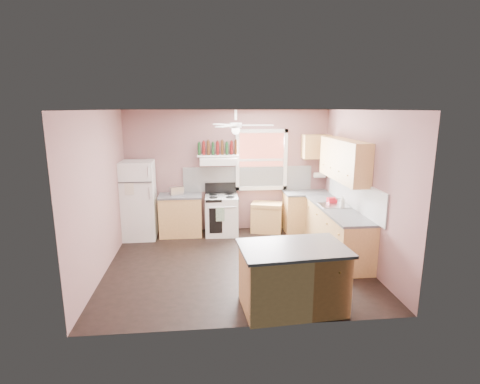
{
  "coord_description": "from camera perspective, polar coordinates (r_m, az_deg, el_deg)",
  "views": [
    {
      "loc": [
        -0.56,
        -6.25,
        2.73
      ],
      "look_at": [
        0.1,
        0.3,
        1.25
      ],
      "focal_mm": 28.0,
      "sensor_mm": 36.0,
      "label": 1
    }
  ],
  "objects": [
    {
      "name": "window_view",
      "position": [
        8.41,
        3.28,
        4.92
      ],
      "size": [
        1.0,
        0.02,
        1.2
      ],
      "primitive_type": "cube",
      "color": "brown",
      "rests_on": "wall_back"
    },
    {
      "name": "soap_bottle",
      "position": [
        7.22,
        15.35,
        -1.5
      ],
      "size": [
        0.13,
        0.13,
        0.24
      ],
      "primitive_type": "imported",
      "rotation": [
        0.0,
        0.0,
        3.85
      ],
      "color": "silver",
      "rests_on": "counter_right"
    },
    {
      "name": "base_cabinet_corner",
      "position": [
        8.59,
        10.08,
        -3.06
      ],
      "size": [
        1.0,
        0.6,
        0.86
      ],
      "primitive_type": "cube",
      "color": "#B6884B",
      "rests_on": "floor"
    },
    {
      "name": "wall_right",
      "position": [
        7.0,
        18.26,
        0.65
      ],
      "size": [
        0.05,
        4.0,
        2.7
      ],
      "primitive_type": "cube",
      "color": "#835B59",
      "rests_on": "ground"
    },
    {
      "name": "island_top",
      "position": [
        5.16,
        8.12,
        -8.46
      ],
      "size": [
        1.5,
        1.04,
        0.04
      ],
      "primitive_type": "cube",
      "rotation": [
        0.0,
        0.0,
        0.08
      ],
      "color": "#505053",
      "rests_on": "island"
    },
    {
      "name": "range_hood",
      "position": [
        8.09,
        -3.36,
        4.75
      ],
      "size": [
        0.78,
        0.5,
        0.14
      ],
      "primitive_type": "cube",
      "color": "white",
      "rests_on": "wall_back"
    },
    {
      "name": "window_frame",
      "position": [
        8.39,
        3.3,
        4.9
      ],
      "size": [
        1.16,
        0.07,
        1.36
      ],
      "primitive_type": "cube",
      "color": "white",
      "rests_on": "wall_back"
    },
    {
      "name": "toaster",
      "position": [
        8.16,
        -9.62,
        0.17
      ],
      "size": [
        0.32,
        0.24,
        0.18
      ],
      "primitive_type": "cube",
      "rotation": [
        0.0,
        0.0,
        0.34
      ],
      "color": "silver",
      "rests_on": "counter_left"
    },
    {
      "name": "cart",
      "position": [
        8.44,
        4.08,
        -3.86
      ],
      "size": [
        0.76,
        0.61,
        0.67
      ],
      "primitive_type": "cube",
      "rotation": [
        0.0,
        0.0,
        -0.27
      ],
      "color": "#B6884B",
      "rests_on": "floor"
    },
    {
      "name": "bottle_shelf",
      "position": [
        8.19,
        -3.41,
        5.56
      ],
      "size": [
        0.9,
        0.26,
        0.03
      ],
      "primitive_type": "cube",
      "color": "white",
      "rests_on": "range_hood"
    },
    {
      "name": "stove",
      "position": [
        8.25,
        -2.8,
        -3.55
      ],
      "size": [
        0.73,
        0.67,
        0.86
      ],
      "primitive_type": "cube",
      "rotation": [
        0.0,
        0.0,
        -0.04
      ],
      "color": "white",
      "rests_on": "floor"
    },
    {
      "name": "backsplash_back",
      "position": [
        8.44,
        1.22,
        2.04
      ],
      "size": [
        2.9,
        0.03,
        0.55
      ],
      "primitive_type": "cube",
      "color": "white",
      "rests_on": "wall_back"
    },
    {
      "name": "counter_right",
      "position": [
        7.25,
        14.64,
        -2.54
      ],
      "size": [
        0.62,
        2.22,
        0.04
      ],
      "primitive_type": "cube",
      "color": "#505053",
      "rests_on": "base_cabinet_right"
    },
    {
      "name": "wine_bottles",
      "position": [
        8.17,
        -3.39,
        6.67
      ],
      "size": [
        0.86,
        0.06,
        0.31
      ],
      "color": "#143819",
      "rests_on": "bottle_shelf"
    },
    {
      "name": "refrigerator",
      "position": [
        8.2,
        -15.25,
        -1.2
      ],
      "size": [
        0.71,
        0.69,
        1.66
      ],
      "primitive_type": "cube",
      "rotation": [
        0.0,
        0.0,
        0.02
      ],
      "color": "white",
      "rests_on": "floor"
    },
    {
      "name": "red_caddy",
      "position": [
        7.63,
        13.84,
        -1.21
      ],
      "size": [
        0.2,
        0.15,
        0.1
      ],
      "primitive_type": "cube",
      "rotation": [
        0.0,
        0.0,
        0.15
      ],
      "color": "#B10F1B",
      "rests_on": "counter_right"
    },
    {
      "name": "faucet",
      "position": [
        7.47,
        15.3,
        -1.43
      ],
      "size": [
        0.03,
        0.03,
        0.14
      ],
      "primitive_type": "cylinder",
      "color": "silver",
      "rests_on": "sink"
    },
    {
      "name": "paper_towel",
      "position": [
        8.65,
        12.05,
        2.53
      ],
      "size": [
        0.26,
        0.12,
        0.12
      ],
      "primitive_type": "cylinder",
      "rotation": [
        0.0,
        1.57,
        0.0
      ],
      "color": "white",
      "rests_on": "wall_back"
    },
    {
      "name": "wall_left",
      "position": [
        6.63,
        -20.61,
        -0.17
      ],
      "size": [
        0.05,
        4.0,
        2.7
      ],
      "primitive_type": "cube",
      "color": "#835B59",
      "rests_on": "ground"
    },
    {
      "name": "base_cabinet_right",
      "position": [
        7.38,
        14.52,
        -5.91
      ],
      "size": [
        0.6,
        2.2,
        0.86
      ],
      "primitive_type": "cube",
      "color": "#B6884B",
      "rests_on": "floor"
    },
    {
      "name": "island",
      "position": [
        5.34,
        7.97,
        -12.98
      ],
      "size": [
        1.42,
        0.96,
        0.86
      ],
      "primitive_type": "cube",
      "rotation": [
        0.0,
        0.0,
        0.08
      ],
      "color": "#B6884B",
      "rests_on": "floor"
    },
    {
      "name": "upper_cabinet_corner",
      "position": [
        8.5,
        11.53,
        6.8
      ],
      "size": [
        0.6,
        0.33,
        0.52
      ],
      "primitive_type": "cube",
      "color": "#B6884B",
      "rests_on": "wall_back"
    },
    {
      "name": "ceiling_fan_hub",
      "position": [
        6.28,
        -0.64,
        10.11
      ],
      "size": [
        0.2,
        0.2,
        0.08
      ],
      "primitive_type": "cylinder",
      "color": "white",
      "rests_on": "ceiling"
    },
    {
      "name": "counter_left",
      "position": [
        8.18,
        -9.1,
        -0.57
      ],
      "size": [
        0.92,
        0.62,
        0.04
      ],
      "primitive_type": "cube",
      "color": "#505053",
      "rests_on": "base_cabinet_left"
    },
    {
      "name": "sink",
      "position": [
        7.43,
        14.12,
        -2.03
      ],
      "size": [
        0.55,
        0.45,
        0.03
      ],
      "primitive_type": "cube",
      "color": "silver",
      "rests_on": "counter_right"
    },
    {
      "name": "ceiling",
      "position": [
        6.28,
        -0.65,
        12.39
      ],
      "size": [
        4.5,
        4.5,
        0.0
      ],
      "primitive_type": "plane",
      "color": "white",
      "rests_on": "ground"
    },
    {
      "name": "floor",
      "position": [
        6.84,
        -0.59,
        -10.84
      ],
      "size": [
        4.5,
        4.5,
        0.0
      ],
      "primitive_type": "plane",
      "color": "black",
      "rests_on": "ground"
    },
    {
      "name": "wall_back",
      "position": [
        8.41,
        -1.85,
        3.21
      ],
      "size": [
        4.5,
        0.05,
        2.7
      ],
      "primitive_type": "cube",
      "color": "#835B59",
      "rests_on": "ground"
    },
    {
      "name": "base_cabinet_left",
      "position": [
        8.29,
        -8.99,
        -3.6
      ],
      "size": [
        0.9,
        0.6,
        0.86
      ],
      "primitive_type": "cube",
      "color": "#B6884B",
      "rests_on": "floor"
    },
    {
      "name": "counter_corner",
      "position": [
        8.48,
        10.2,
        -0.14
      ],
      "size": [
        1.02,
        0.62,
        0.04
      ],
      "primitive_type": "cube",
      "color": "#505053",
      "rests_on": "base_cabinet_corner"
    },
    {
      "name": "backsplash_right",
      "position": [
        7.29,
        16.94,
        -0.21
      ],
      "size": [
        0.03,
        2.6,
        0.55
      ],
      "primitive_type": "cube",
      "color": "white",
      "rests_on": "wall_right"
    },
    {
      "name": "upper_cabinet_right",
      "position": [
        7.31,
        15.52,
        4.74
      ],
      "size": [
        0.33,
        1.8,
        0.76
      ],
      "primitive_type": "cube",
      "color": "#B6884B",
      "rests_on": "wall_right"
    }
  ]
}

